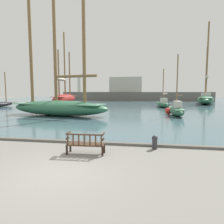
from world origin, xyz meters
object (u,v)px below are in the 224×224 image
at_px(sailboat_mid_starboard, 205,98).
at_px(sailboat_distant_harbor, 59,104).
at_px(sailboat_outer_starboard, 65,98).
at_px(sailboat_far_starboard, 177,110).
at_px(sailboat_nearest_port, 163,104).
at_px(park_bench, 86,143).
at_px(mooring_bollard, 155,141).
at_px(channel_buoy, 168,111).

height_order(sailboat_mid_starboard, sailboat_distant_harbor, sailboat_mid_starboard).
height_order(sailboat_outer_starboard, sailboat_far_starboard, sailboat_outer_starboard).
bearing_deg(sailboat_nearest_port, sailboat_mid_starboard, 47.29).
bearing_deg(sailboat_mid_starboard, sailboat_far_starboard, -112.58).
height_order(park_bench, sailboat_mid_starboard, sailboat_mid_starboard).
relative_size(sailboat_outer_starboard, sailboat_far_starboard, 2.22).
bearing_deg(mooring_bollard, channel_buoy, 81.34).
height_order(park_bench, sailboat_nearest_port, sailboat_nearest_port).
xyz_separation_m(park_bench, channel_buoy, (5.10, 15.35, -0.02)).
bearing_deg(sailboat_mid_starboard, mooring_bollard, -108.92).
relative_size(sailboat_nearest_port, sailboat_far_starboard, 0.95).
bearing_deg(mooring_bollard, sailboat_distant_harbor, 131.68).
distance_m(sailboat_distant_harbor, mooring_bollard, 14.52).
xyz_separation_m(sailboat_distant_harbor, channel_buoy, (11.78, 3.25, -0.86)).
xyz_separation_m(park_bench, mooring_bollard, (2.96, 1.27, -0.11)).
relative_size(sailboat_far_starboard, channel_buoy, 4.54).
relative_size(sailboat_distant_harbor, channel_buoy, 10.66).
bearing_deg(sailboat_nearest_port, sailboat_outer_starboard, 163.62).
xyz_separation_m(park_bench, sailboat_nearest_port, (5.37, 25.37, 0.19)).
bearing_deg(sailboat_far_starboard, sailboat_nearest_port, 92.40).
xyz_separation_m(sailboat_outer_starboard, sailboat_nearest_port, (19.26, -5.66, -0.68)).
distance_m(park_bench, mooring_bollard, 3.22).
xyz_separation_m(park_bench, sailboat_outer_starboard, (-13.89, 31.03, 0.88)).
xyz_separation_m(sailboat_nearest_port, sailboat_distant_harbor, (-12.05, -13.28, 0.65)).
relative_size(park_bench, sailboat_distant_harbor, 0.11).
bearing_deg(channel_buoy, sailboat_distant_harbor, -164.55).
relative_size(park_bench, channel_buoy, 1.13).
xyz_separation_m(sailboat_distant_harbor, sailboat_far_starboard, (12.52, 2.13, -0.62)).
distance_m(sailboat_nearest_port, sailboat_distant_harbor, 17.94).
bearing_deg(sailboat_mid_starboard, park_bench, -112.48).
bearing_deg(channel_buoy, mooring_bollard, -98.66).
bearing_deg(sailboat_mid_starboard, sailboat_outer_starboard, -171.23).
bearing_deg(mooring_bollard, sailboat_outer_starboard, 119.51).
relative_size(sailboat_mid_starboard, mooring_bollard, 25.13).
xyz_separation_m(sailboat_far_starboard, mooring_bollard, (-2.88, -12.95, -0.33)).
bearing_deg(sailboat_mid_starboard, channel_buoy, -115.46).
xyz_separation_m(sailboat_outer_starboard, channel_buoy, (18.99, -15.69, -0.90)).
distance_m(sailboat_nearest_port, sailboat_far_starboard, 11.16).
bearing_deg(sailboat_far_starboard, sailboat_distant_harbor, -170.36).
xyz_separation_m(sailboat_mid_starboard, sailboat_far_starboard, (-8.82, -21.22, -0.66)).
height_order(sailboat_distant_harbor, mooring_bollard, sailboat_distant_harbor).
distance_m(park_bench, sailboat_distant_harbor, 13.84).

